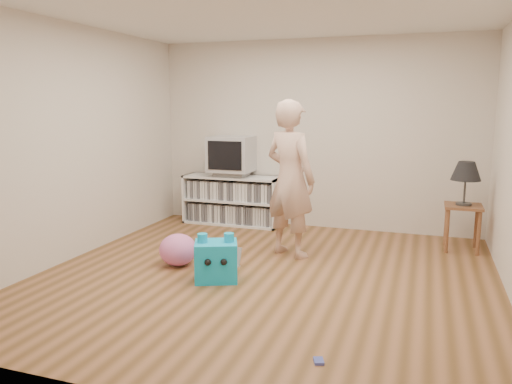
{
  "coord_description": "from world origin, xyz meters",
  "views": [
    {
      "loc": [
        1.48,
        -4.58,
        1.72
      ],
      "look_at": [
        -0.24,
        0.4,
        0.79
      ],
      "focal_mm": 35.0,
      "sensor_mm": 36.0,
      "label": 1
    }
  ],
  "objects_px": {
    "dvd_deck": "(232,174)",
    "laptop": "(227,261)",
    "side_table": "(463,216)",
    "person": "(290,179)",
    "crt_tv": "(232,154)",
    "plush_pink": "(178,250)",
    "media_unit": "(233,200)",
    "table_lamp": "(466,172)",
    "plush_blue": "(216,260)"
  },
  "relations": [
    {
      "from": "dvd_deck",
      "to": "laptop",
      "type": "distance_m",
      "value": 2.05
    },
    {
      "from": "side_table",
      "to": "laptop",
      "type": "distance_m",
      "value": 2.85
    },
    {
      "from": "side_table",
      "to": "person",
      "type": "height_order",
      "value": "person"
    },
    {
      "from": "dvd_deck",
      "to": "side_table",
      "type": "bearing_deg",
      "value": -6.85
    },
    {
      "from": "side_table",
      "to": "crt_tv",
      "type": "bearing_deg",
      "value": 173.22
    },
    {
      "from": "laptop",
      "to": "plush_pink",
      "type": "relative_size",
      "value": 0.86
    },
    {
      "from": "dvd_deck",
      "to": "plush_pink",
      "type": "relative_size",
      "value": 1.11
    },
    {
      "from": "media_unit",
      "to": "side_table",
      "type": "height_order",
      "value": "media_unit"
    },
    {
      "from": "media_unit",
      "to": "side_table",
      "type": "relative_size",
      "value": 2.55
    },
    {
      "from": "table_lamp",
      "to": "plush_blue",
      "type": "height_order",
      "value": "table_lamp"
    },
    {
      "from": "media_unit",
      "to": "side_table",
      "type": "bearing_deg",
      "value": -7.13
    },
    {
      "from": "plush_blue",
      "to": "crt_tv",
      "type": "bearing_deg",
      "value": 85.1
    },
    {
      "from": "person",
      "to": "plush_blue",
      "type": "relative_size",
      "value": 3.51
    },
    {
      "from": "dvd_deck",
      "to": "side_table",
      "type": "relative_size",
      "value": 0.82
    },
    {
      "from": "table_lamp",
      "to": "plush_pink",
      "type": "relative_size",
      "value": 1.27
    },
    {
      "from": "dvd_deck",
      "to": "table_lamp",
      "type": "bearing_deg",
      "value": -6.85
    },
    {
      "from": "media_unit",
      "to": "laptop",
      "type": "height_order",
      "value": "media_unit"
    },
    {
      "from": "dvd_deck",
      "to": "plush_blue",
      "type": "distance_m",
      "value": 2.44
    },
    {
      "from": "plush_pink",
      "to": "table_lamp",
      "type": "bearing_deg",
      "value": 28.71
    },
    {
      "from": "crt_tv",
      "to": "dvd_deck",
      "type": "bearing_deg",
      "value": 90.0
    },
    {
      "from": "media_unit",
      "to": "plush_pink",
      "type": "relative_size",
      "value": 3.46
    },
    {
      "from": "table_lamp",
      "to": "media_unit",
      "type": "bearing_deg",
      "value": 172.87
    },
    {
      "from": "person",
      "to": "laptop",
      "type": "xyz_separation_m",
      "value": [
        -0.54,
        -0.6,
        -0.83
      ]
    },
    {
      "from": "laptop",
      "to": "plush_pink",
      "type": "distance_m",
      "value": 0.54
    },
    {
      "from": "table_lamp",
      "to": "laptop",
      "type": "distance_m",
      "value": 2.96
    },
    {
      "from": "dvd_deck",
      "to": "crt_tv",
      "type": "distance_m",
      "value": 0.29
    },
    {
      "from": "dvd_deck",
      "to": "table_lamp",
      "type": "relative_size",
      "value": 0.87
    },
    {
      "from": "media_unit",
      "to": "laptop",
      "type": "relative_size",
      "value": 4.04
    },
    {
      "from": "side_table",
      "to": "dvd_deck",
      "type": "bearing_deg",
      "value": 173.15
    },
    {
      "from": "dvd_deck",
      "to": "crt_tv",
      "type": "xyz_separation_m",
      "value": [
        0.0,
        -0.0,
        0.29
      ]
    },
    {
      "from": "dvd_deck",
      "to": "plush_blue",
      "type": "bearing_deg",
      "value": -72.13
    },
    {
      "from": "media_unit",
      "to": "crt_tv",
      "type": "distance_m",
      "value": 0.67
    },
    {
      "from": "side_table",
      "to": "plush_pink",
      "type": "distance_m",
      "value": 3.35
    },
    {
      "from": "side_table",
      "to": "plush_pink",
      "type": "relative_size",
      "value": 1.36
    },
    {
      "from": "plush_pink",
      "to": "person",
      "type": "bearing_deg",
      "value": 35.91
    },
    {
      "from": "table_lamp",
      "to": "person",
      "type": "bearing_deg",
      "value": -155.75
    },
    {
      "from": "dvd_deck",
      "to": "side_table",
      "type": "height_order",
      "value": "dvd_deck"
    },
    {
      "from": "table_lamp",
      "to": "plush_blue",
      "type": "xyz_separation_m",
      "value": [
        -2.35,
        -1.9,
        -0.74
      ]
    },
    {
      "from": "laptop",
      "to": "plush_blue",
      "type": "bearing_deg",
      "value": -66.63
    },
    {
      "from": "media_unit",
      "to": "dvd_deck",
      "type": "relative_size",
      "value": 3.11
    },
    {
      "from": "side_table",
      "to": "plush_pink",
      "type": "height_order",
      "value": "side_table"
    },
    {
      "from": "laptop",
      "to": "plush_pink",
      "type": "bearing_deg",
      "value": -149.01
    },
    {
      "from": "side_table",
      "to": "table_lamp",
      "type": "distance_m",
      "value": 0.53
    },
    {
      "from": "person",
      "to": "plush_pink",
      "type": "relative_size",
      "value": 4.39
    },
    {
      "from": "side_table",
      "to": "plush_blue",
      "type": "bearing_deg",
      "value": -141.05
    },
    {
      "from": "crt_tv",
      "to": "table_lamp",
      "type": "relative_size",
      "value": 1.17
    },
    {
      "from": "media_unit",
      "to": "plush_pink",
      "type": "bearing_deg",
      "value": -85.54
    },
    {
      "from": "laptop",
      "to": "side_table",
      "type": "bearing_deg",
      "value": 44.81
    },
    {
      "from": "table_lamp",
      "to": "plush_blue",
      "type": "relative_size",
      "value": 1.02
    },
    {
      "from": "side_table",
      "to": "laptop",
      "type": "xyz_separation_m",
      "value": [
        -2.43,
        -1.45,
        -0.36
      ]
    }
  ]
}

